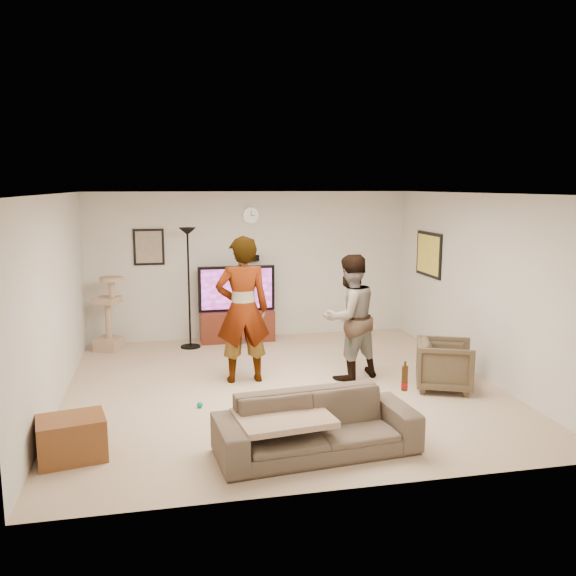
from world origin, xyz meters
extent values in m
cube|color=#C7AA90|center=(0.00, 0.00, -0.01)|extent=(5.50, 5.50, 0.02)
cube|color=white|center=(0.00, 0.00, 2.51)|extent=(5.50, 5.50, 0.02)
cube|color=beige|center=(0.00, 2.75, 1.25)|extent=(5.50, 0.04, 2.50)
cube|color=beige|center=(0.00, -2.75, 1.25)|extent=(5.50, 0.04, 2.50)
cube|color=beige|center=(-2.75, 0.00, 1.25)|extent=(0.04, 5.50, 2.50)
cube|color=beige|center=(2.75, 0.00, 1.25)|extent=(0.04, 5.50, 2.50)
cylinder|color=silver|center=(0.00, 2.72, 2.10)|extent=(0.26, 0.04, 0.26)
cube|color=black|center=(0.00, 2.69, 1.38)|extent=(0.25, 0.10, 0.10)
cube|color=gray|center=(-1.70, 2.73, 1.60)|extent=(0.42, 0.03, 0.52)
cube|color=gold|center=(2.73, 1.60, 1.50)|extent=(0.03, 0.78, 0.62)
cube|color=#4B1D12|center=(-0.29, 2.50, 0.26)|extent=(1.23, 0.45, 0.51)
cube|color=#B4B4B8|center=(-0.25, 2.11, 0.04)|extent=(0.40, 0.30, 0.07)
cube|color=black|center=(-0.29, 2.50, 0.89)|extent=(1.28, 0.08, 0.76)
cube|color=#AD3ECC|center=(-0.29, 2.46, 0.89)|extent=(1.18, 0.01, 0.67)
cylinder|color=black|center=(-1.09, 2.22, 0.97)|extent=(0.32, 0.32, 1.94)
cube|color=tan|center=(-2.36, 2.32, 0.60)|extent=(0.51, 0.51, 1.19)
imported|color=#90929A|center=(-0.47, 0.35, 0.98)|extent=(0.71, 0.47, 1.96)
imported|color=#263794|center=(0.95, 0.18, 0.85)|extent=(1.00, 0.89, 1.70)
imported|color=#4E4135|center=(-0.07, -1.99, 0.29)|extent=(2.03, 0.96, 0.57)
cube|color=tan|center=(-0.40, -1.99, 0.39)|extent=(0.99, 0.81, 0.06)
cylinder|color=#42290C|center=(0.84, -1.99, 0.70)|extent=(0.06, 0.06, 0.25)
imported|color=#493C2B|center=(2.03, -0.50, 0.32)|extent=(0.91, 0.90, 0.64)
cube|color=brown|center=(-2.40, -1.64, 0.21)|extent=(0.70, 0.58, 0.41)
sphere|color=#068071|center=(-1.11, -0.54, 0.04)|extent=(0.07, 0.07, 0.07)
camera|label=1|loc=(-1.49, -7.38, 2.60)|focal=37.50mm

